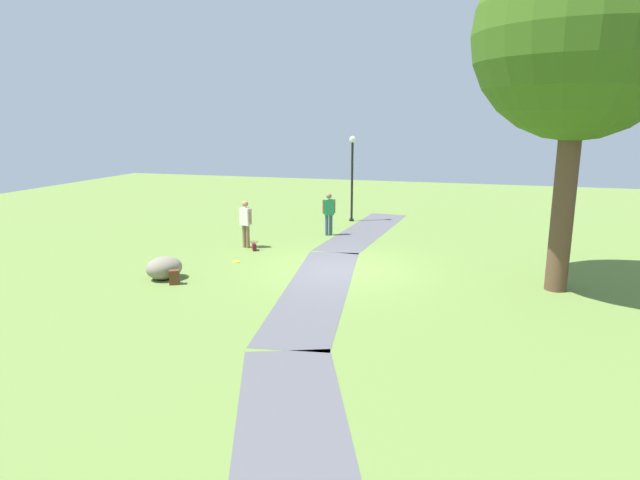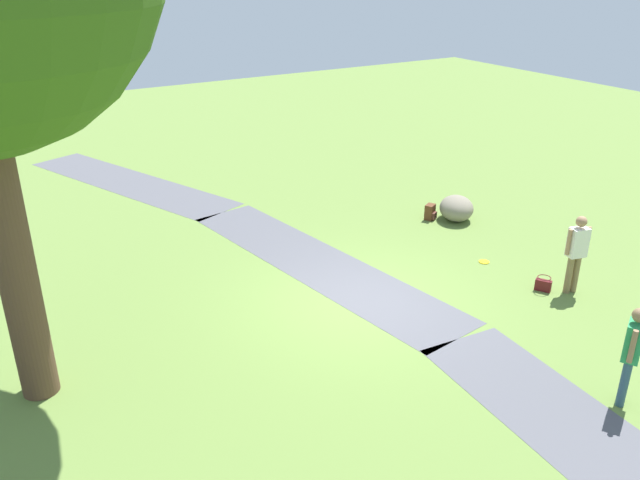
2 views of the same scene
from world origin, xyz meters
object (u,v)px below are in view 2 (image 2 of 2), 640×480
(backpack_by_boulder, at_px, (430,212))
(frisbee_on_grass, at_px, (484,262))
(handbag_on_grass, at_px, (543,285))
(woman_with_handbag, at_px, (577,249))
(man_near_boulder, at_px, (632,350))
(lawn_boulder, at_px, (456,208))

(backpack_by_boulder, distance_m, frisbee_on_grass, 2.69)
(handbag_on_grass, height_order, backpack_by_boulder, backpack_by_boulder)
(woman_with_handbag, distance_m, handbag_on_grass, 0.98)
(man_near_boulder, distance_m, backpack_by_boulder, 7.74)
(lawn_boulder, height_order, handbag_on_grass, lawn_boulder)
(man_near_boulder, relative_size, handbag_on_grass, 4.45)
(handbag_on_grass, relative_size, frisbee_on_grass, 1.60)
(lawn_boulder, xyz_separation_m, man_near_boulder, (-6.96, 2.90, 0.64))
(lawn_boulder, bearing_deg, man_near_boulder, 157.37)
(man_near_boulder, xyz_separation_m, frisbee_on_grass, (4.72, -1.73, -0.95))
(handbag_on_grass, distance_m, backpack_by_boulder, 4.25)
(lawn_boulder, bearing_deg, woman_with_handbag, 170.96)
(lawn_boulder, distance_m, backpack_by_boulder, 0.67)
(lawn_boulder, height_order, frisbee_on_grass, lawn_boulder)
(man_near_boulder, xyz_separation_m, handbag_on_grass, (3.12, -1.80, -0.81))
(man_near_boulder, xyz_separation_m, backpack_by_boulder, (7.33, -2.35, -0.76))
(woman_with_handbag, xyz_separation_m, frisbee_on_grass, (1.91, 0.51, -0.95))
(frisbee_on_grass, bearing_deg, woman_with_handbag, -165.15)
(frisbee_on_grass, bearing_deg, man_near_boulder, 159.83)
(woman_with_handbag, xyz_separation_m, handbag_on_grass, (0.31, 0.44, -0.82))
(man_near_boulder, height_order, frisbee_on_grass, man_near_boulder)
(lawn_boulder, bearing_deg, backpack_by_boulder, 55.85)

